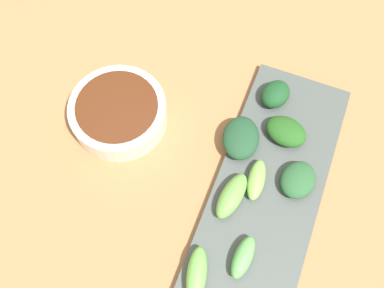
{
  "coord_description": "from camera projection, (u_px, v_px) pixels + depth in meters",
  "views": [
    {
      "loc": [
        0.08,
        -0.23,
        0.62
      ],
      "look_at": [
        -0.02,
        0.01,
        0.05
      ],
      "focal_mm": 39.75,
      "sensor_mm": 36.0,
      "label": 1
    }
  ],
  "objects": [
    {
      "name": "broccoli_leafy_5",
      "position": [
        275.0,
        94.0,
        0.67
      ],
      "size": [
        0.05,
        0.06,
        0.03
      ],
      "primitive_type": "ellipsoid",
      "rotation": [
        0.0,
        0.0,
        -0.27
      ],
      "color": "#194722",
      "rests_on": "serving_plate"
    },
    {
      "name": "broccoli_stalk_3",
      "position": [
        197.0,
        274.0,
        0.56
      ],
      "size": [
        0.04,
        0.08,
        0.03
      ],
      "primitive_type": "ellipsoid",
      "rotation": [
        0.0,
        0.0,
        0.24
      ],
      "color": "#67B54B",
      "rests_on": "serving_plate"
    },
    {
      "name": "serving_plate",
      "position": [
        269.0,
        186.0,
        0.63
      ],
      "size": [
        0.15,
        0.39,
        0.01
      ],
      "primitive_type": "cube",
      "color": "#484F4D",
      "rests_on": "tabletop"
    },
    {
      "name": "broccoli_leafy_0",
      "position": [
        286.0,
        132.0,
        0.64
      ],
      "size": [
        0.07,
        0.06,
        0.03
      ],
      "primitive_type": "ellipsoid",
      "rotation": [
        0.0,
        0.0,
        -0.19
      ],
      "color": "#23561D",
      "rests_on": "serving_plate"
    },
    {
      "name": "broccoli_leafy_4",
      "position": [
        298.0,
        180.0,
        0.61
      ],
      "size": [
        0.06,
        0.07,
        0.02
      ],
      "primitive_type": "ellipsoid",
      "rotation": [
        0.0,
        0.0,
        -0.16
      ],
      "color": "#295831",
      "rests_on": "serving_plate"
    },
    {
      "name": "tabletop",
      "position": [
        201.0,
        163.0,
        0.66
      ],
      "size": [
        2.1,
        2.1,
        0.02
      ],
      "primitive_type": "cube",
      "color": "#A57146",
      "rests_on": "ground"
    },
    {
      "name": "broccoli_leafy_2",
      "position": [
        241.0,
        138.0,
        0.64
      ],
      "size": [
        0.07,
        0.08,
        0.03
      ],
      "primitive_type": "ellipsoid",
      "rotation": [
        0.0,
        0.0,
        0.21
      ],
      "color": "#1E462A",
      "rests_on": "serving_plate"
    },
    {
      "name": "broccoli_stalk_6",
      "position": [
        243.0,
        257.0,
        0.57
      ],
      "size": [
        0.03,
        0.06,
        0.02
      ],
      "primitive_type": "ellipsoid",
      "rotation": [
        0.0,
        0.0,
        -0.06
      ],
      "color": "#5DAC55",
      "rests_on": "serving_plate"
    },
    {
      "name": "sauce_bowl",
      "position": [
        119.0,
        112.0,
        0.66
      ],
      "size": [
        0.15,
        0.15,
        0.04
      ],
      "color": "silver",
      "rests_on": "tabletop"
    },
    {
      "name": "broccoli_stalk_7",
      "position": [
        232.0,
        196.0,
        0.6
      ],
      "size": [
        0.04,
        0.08,
        0.03
      ],
      "primitive_type": "ellipsoid",
      "rotation": [
        0.0,
        0.0,
        -0.15
      ],
      "color": "#649F46",
      "rests_on": "serving_plate"
    },
    {
      "name": "broccoli_stalk_1",
      "position": [
        256.0,
        180.0,
        0.61
      ],
      "size": [
        0.03,
        0.07,
        0.02
      ],
      "primitive_type": "ellipsoid",
      "rotation": [
        0.0,
        0.0,
        0.11
      ],
      "color": "#79B550",
      "rests_on": "serving_plate"
    }
  ]
}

